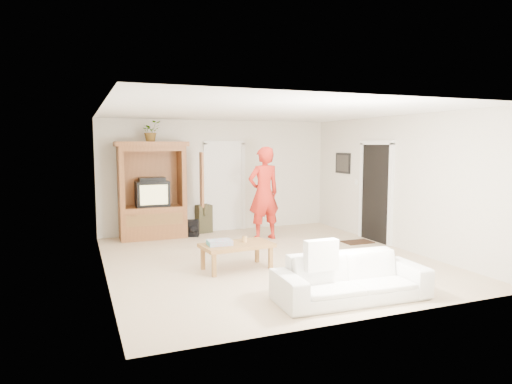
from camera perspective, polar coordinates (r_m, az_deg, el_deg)
floor at (r=8.22m, az=1.47°, el=-8.41°), size 6.00×6.00×0.00m
ceiling at (r=7.98m, az=1.52°, el=9.98°), size 6.00×6.00×0.00m
wall_back at (r=10.81m, az=-4.76°, el=2.02°), size 5.50×0.00×5.50m
wall_front at (r=5.38m, az=14.14°, el=-2.14°), size 5.50×0.00×5.50m
wall_left at (r=7.37m, az=-18.58°, el=-0.12°), size 0.00×6.00×6.00m
wall_right at (r=9.42m, az=17.08°, el=1.19°), size 0.00×6.00×6.00m
armoire at (r=10.16m, az=-12.72°, el=-0.57°), size 1.82×1.14×2.10m
door_back at (r=10.85m, az=-3.94°, el=0.56°), size 0.85×0.05×2.04m
doorway_right at (r=9.90m, az=14.75°, el=-0.14°), size 0.05×0.90×2.04m
framed_picture at (r=10.93m, az=10.81°, el=3.56°), size 0.03×0.60×0.48m
doormat at (r=9.81m, az=12.58°, el=-6.12°), size 0.60×0.40×0.02m
plant at (r=10.07m, az=-13.01°, el=7.41°), size 0.49×0.46×0.44m
man at (r=9.77m, az=0.98°, el=-0.16°), size 0.77×0.55×1.99m
sofa at (r=6.23m, az=11.81°, el=-10.43°), size 2.06×0.88×0.59m
coffee_table at (r=7.52m, az=-2.42°, el=-6.86°), size 1.21×0.74×0.43m
towel at (r=7.41m, az=-4.57°, el=-6.31°), size 0.39×0.29×0.08m
candle at (r=7.59m, az=-1.43°, el=-5.91°), size 0.08×0.08×0.10m
backpack_black at (r=10.23m, az=-8.01°, el=-4.56°), size 0.34×0.27×0.36m
backpack_olive at (r=10.67m, az=-6.54°, el=-3.33°), size 0.38×0.31×0.64m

